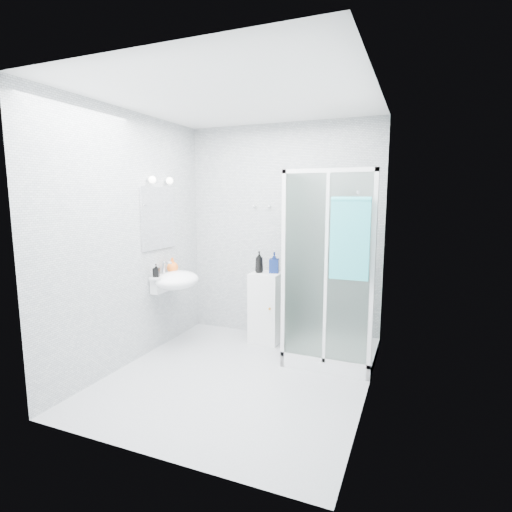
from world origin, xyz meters
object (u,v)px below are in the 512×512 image
at_px(shower_enclosure, 324,319).
at_px(soap_dispenser_black, 156,270).
at_px(storage_cabinet, 266,307).
at_px(soap_dispenser_orange, 172,265).
at_px(shampoo_bottle_b, 274,263).
at_px(wall_basin, 175,280).
at_px(shampoo_bottle_a, 259,262).
at_px(hand_towel, 350,237).

height_order(shower_enclosure, soap_dispenser_black, shower_enclosure).
xyz_separation_m(storage_cabinet, soap_dispenser_black, (-1.01, -0.77, 0.51)).
bearing_deg(soap_dispenser_orange, shampoo_bottle_b, 25.59).
xyz_separation_m(wall_basin, soap_dispenser_black, (-0.12, -0.19, 0.14)).
xyz_separation_m(shampoo_bottle_a, soap_dispenser_orange, (-0.91, -0.46, -0.02)).
bearing_deg(soap_dispenser_black, soap_dispenser_orange, 86.85).
bearing_deg(shampoo_bottle_a, shampoo_bottle_b, 19.17).
relative_size(storage_cabinet, shampoo_bottle_a, 3.29).
xyz_separation_m(storage_cabinet, hand_towel, (1.07, -0.67, 0.95)).
xyz_separation_m(hand_towel, soap_dispenser_black, (-2.08, -0.10, -0.44)).
bearing_deg(shampoo_bottle_b, shower_enclosure, -23.99).
height_order(hand_towel, shampoo_bottle_a, hand_towel).
distance_m(hand_towel, shampoo_bottle_b, 1.28).
bearing_deg(soap_dispenser_black, hand_towel, 2.77).
bearing_deg(shower_enclosure, wall_basin, -169.19).
bearing_deg(shampoo_bottle_a, storage_cabinet, 12.94).
relative_size(shower_enclosure, soap_dispenser_black, 13.67).
height_order(storage_cabinet, shampoo_bottle_b, shampoo_bottle_b).
height_order(shower_enclosure, wall_basin, shower_enclosure).
bearing_deg(hand_towel, wall_basin, 177.51).
distance_m(storage_cabinet, soap_dispenser_orange, 1.22).
height_order(shower_enclosure, shampoo_bottle_a, shower_enclosure).
bearing_deg(hand_towel, shampoo_bottle_a, 150.71).
xyz_separation_m(shampoo_bottle_a, shampoo_bottle_b, (0.17, 0.06, -0.01)).
height_order(storage_cabinet, shampoo_bottle_a, shampoo_bottle_a).
relative_size(wall_basin, soap_dispenser_orange, 3.23).
xyz_separation_m(storage_cabinet, shampoo_bottle_a, (-0.08, -0.02, 0.55)).
bearing_deg(hand_towel, storage_cabinet, 148.07).
distance_m(storage_cabinet, hand_towel, 1.58).
relative_size(wall_basin, shampoo_bottle_b, 2.27).
bearing_deg(storage_cabinet, shampoo_bottle_b, 25.34).
distance_m(hand_towel, soap_dispenser_orange, 2.11).
xyz_separation_m(shower_enclosure, wall_basin, (-1.66, -0.32, 0.35)).
bearing_deg(hand_towel, soap_dispenser_black, -177.23).
bearing_deg(hand_towel, shower_enclosure, 126.96).
bearing_deg(shampoo_bottle_b, soap_dispenser_black, -143.58).
bearing_deg(storage_cabinet, shower_enclosure, -18.67).
bearing_deg(shampoo_bottle_b, storage_cabinet, -155.04).
distance_m(soap_dispenser_orange, soap_dispenser_black, 0.29).
height_order(hand_towel, shampoo_bottle_b, hand_towel).
height_order(shower_enclosure, soap_dispenser_orange, shower_enclosure).
distance_m(shower_enclosure, storage_cabinet, 0.81).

